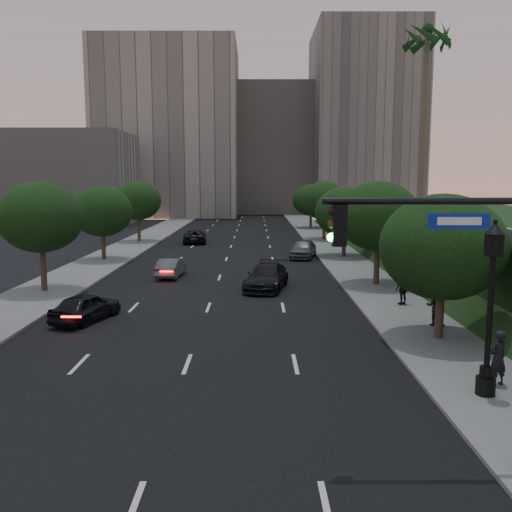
{
  "coord_description": "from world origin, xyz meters",
  "views": [
    {
      "loc": [
        2.53,
        -14.28,
        6.76
      ],
      "look_at": [
        2.55,
        8.32,
        3.6
      ],
      "focal_mm": 38.0,
      "sensor_mm": 36.0,
      "label": 1
    }
  ],
  "objects_px": {
    "sedan_mid_left": "(171,268)",
    "sedan_near_right": "(267,277)",
    "sedan_far_right": "(303,249)",
    "pedestrian_a": "(498,358)",
    "pedestrian_b": "(436,306)",
    "sedan_far_left": "(195,236)",
    "sedan_near_left": "(86,307)",
    "street_lamp": "(490,317)",
    "pedestrian_c": "(403,289)",
    "traffic_signal_mast": "(506,315)"
  },
  "relations": [
    {
      "from": "traffic_signal_mast",
      "to": "pedestrian_c",
      "type": "distance_m",
      "value": 16.57
    },
    {
      "from": "pedestrian_a",
      "to": "pedestrian_b",
      "type": "distance_m",
      "value": 7.34
    },
    {
      "from": "sedan_near_right",
      "to": "pedestrian_c",
      "type": "xyz_separation_m",
      "value": [
        7.22,
        -4.92,
        0.2
      ]
    },
    {
      "from": "sedan_near_right",
      "to": "sedan_far_left",
      "type": "bearing_deg",
      "value": 118.27
    },
    {
      "from": "sedan_near_left",
      "to": "pedestrian_b",
      "type": "height_order",
      "value": "pedestrian_b"
    },
    {
      "from": "sedan_mid_left",
      "to": "pedestrian_b",
      "type": "relative_size",
      "value": 2.27
    },
    {
      "from": "sedan_near_left",
      "to": "sedan_far_left",
      "type": "height_order",
      "value": "sedan_far_left"
    },
    {
      "from": "pedestrian_c",
      "to": "sedan_near_left",
      "type": "bearing_deg",
      "value": -16.6
    },
    {
      "from": "street_lamp",
      "to": "pedestrian_b",
      "type": "height_order",
      "value": "street_lamp"
    },
    {
      "from": "traffic_signal_mast",
      "to": "pedestrian_b",
      "type": "relative_size",
      "value": 3.88
    },
    {
      "from": "street_lamp",
      "to": "sedan_far_right",
      "type": "distance_m",
      "value": 31.11
    },
    {
      "from": "pedestrian_b",
      "to": "pedestrian_a",
      "type": "bearing_deg",
      "value": 109.87
    },
    {
      "from": "sedan_far_left",
      "to": "pedestrian_b",
      "type": "xyz_separation_m",
      "value": [
        14.88,
        -34.33,
        0.33
      ]
    },
    {
      "from": "sedan_near_right",
      "to": "pedestrian_c",
      "type": "relative_size",
      "value": 3.23
    },
    {
      "from": "sedan_near_left",
      "to": "pedestrian_a",
      "type": "height_order",
      "value": "pedestrian_a"
    },
    {
      "from": "traffic_signal_mast",
      "to": "sedan_far_left",
      "type": "bearing_deg",
      "value": 105.03
    },
    {
      "from": "sedan_near_left",
      "to": "sedan_far_right",
      "type": "height_order",
      "value": "sedan_far_right"
    },
    {
      "from": "pedestrian_c",
      "to": "traffic_signal_mast",
      "type": "bearing_deg",
      "value": 55.89
    },
    {
      "from": "pedestrian_a",
      "to": "pedestrian_b",
      "type": "relative_size",
      "value": 1.02
    },
    {
      "from": "pedestrian_a",
      "to": "pedestrian_c",
      "type": "bearing_deg",
      "value": -112.87
    },
    {
      "from": "sedan_far_left",
      "to": "sedan_near_right",
      "type": "height_order",
      "value": "sedan_near_right"
    },
    {
      "from": "pedestrian_b",
      "to": "street_lamp",
      "type": "bearing_deg",
      "value": 105.32
    },
    {
      "from": "sedan_far_left",
      "to": "sedan_far_right",
      "type": "xyz_separation_m",
      "value": [
        10.79,
        -11.51,
        0.1
      ]
    },
    {
      "from": "sedan_far_left",
      "to": "sedan_far_right",
      "type": "height_order",
      "value": "sedan_far_right"
    },
    {
      "from": "sedan_far_left",
      "to": "sedan_near_left",
      "type": "bearing_deg",
      "value": 82.01
    },
    {
      "from": "sedan_mid_left",
      "to": "sedan_near_right",
      "type": "relative_size",
      "value": 0.76
    },
    {
      "from": "pedestrian_a",
      "to": "pedestrian_b",
      "type": "bearing_deg",
      "value": -115.85
    },
    {
      "from": "sedan_mid_left",
      "to": "pedestrian_a",
      "type": "bearing_deg",
      "value": 127.75
    },
    {
      "from": "traffic_signal_mast",
      "to": "sedan_far_left",
      "type": "height_order",
      "value": "traffic_signal_mast"
    },
    {
      "from": "traffic_signal_mast",
      "to": "pedestrian_b",
      "type": "xyz_separation_m",
      "value": [
        2.45,
        11.98,
        -2.62
      ]
    },
    {
      "from": "traffic_signal_mast",
      "to": "pedestrian_c",
      "type": "xyz_separation_m",
      "value": [
        2.09,
        16.21,
        -2.69
      ]
    },
    {
      "from": "sedan_near_left",
      "to": "sedan_far_left",
      "type": "bearing_deg",
      "value": -74.14
    },
    {
      "from": "pedestrian_c",
      "to": "street_lamp",
      "type": "bearing_deg",
      "value": 59.77
    },
    {
      "from": "sedan_near_right",
      "to": "sedan_near_left",
      "type": "bearing_deg",
      "value": -126.64
    },
    {
      "from": "traffic_signal_mast",
      "to": "pedestrian_a",
      "type": "xyz_separation_m",
      "value": [
        2.04,
        4.65,
        -2.61
      ]
    },
    {
      "from": "sedan_far_right",
      "to": "pedestrian_c",
      "type": "distance_m",
      "value": 18.96
    },
    {
      "from": "street_lamp",
      "to": "sedan_near_left",
      "type": "relative_size",
      "value": 1.37
    },
    {
      "from": "sedan_near_right",
      "to": "pedestrian_a",
      "type": "xyz_separation_m",
      "value": [
        7.16,
        -16.48,
        0.29
      ]
    },
    {
      "from": "sedan_far_left",
      "to": "pedestrian_c",
      "type": "relative_size",
      "value": 3.1
    },
    {
      "from": "sedan_mid_left",
      "to": "pedestrian_b",
      "type": "height_order",
      "value": "pedestrian_b"
    },
    {
      "from": "street_lamp",
      "to": "pedestrian_a",
      "type": "height_order",
      "value": "street_lamp"
    },
    {
      "from": "sedan_far_right",
      "to": "pedestrian_a",
      "type": "xyz_separation_m",
      "value": [
        3.68,
        -30.15,
        0.24
      ]
    },
    {
      "from": "sedan_far_right",
      "to": "pedestrian_a",
      "type": "height_order",
      "value": "pedestrian_a"
    },
    {
      "from": "street_lamp",
      "to": "sedan_far_right",
      "type": "bearing_deg",
      "value": 95.52
    },
    {
      "from": "sedan_near_left",
      "to": "pedestrian_a",
      "type": "relative_size",
      "value": 2.24
    },
    {
      "from": "sedan_near_right",
      "to": "pedestrian_b",
      "type": "xyz_separation_m",
      "value": [
        7.58,
        -9.15,
        0.27
      ]
    },
    {
      "from": "sedan_far_left",
      "to": "pedestrian_a",
      "type": "bearing_deg",
      "value": 103.92
    },
    {
      "from": "pedestrian_a",
      "to": "pedestrian_c",
      "type": "height_order",
      "value": "pedestrian_a"
    },
    {
      "from": "street_lamp",
      "to": "sedan_far_left",
      "type": "relative_size",
      "value": 1.08
    },
    {
      "from": "sedan_far_right",
      "to": "pedestrian_a",
      "type": "relative_size",
      "value": 2.63
    }
  ]
}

